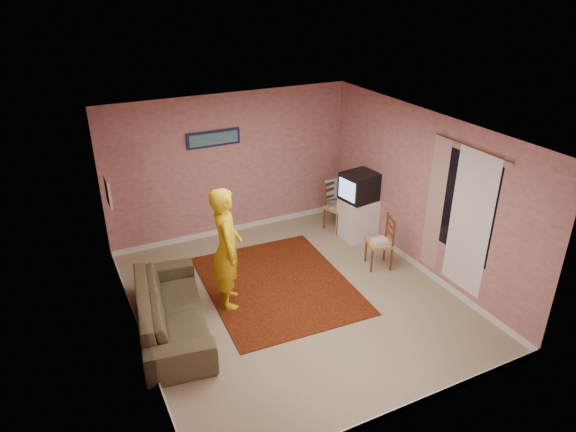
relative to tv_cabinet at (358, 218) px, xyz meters
name	(u,v)px	position (x,y,z in m)	size (l,w,h in m)	color
ground	(294,299)	(-1.95, -1.28, -0.37)	(5.00, 5.00, 0.00)	tan
wall_back	(231,166)	(-1.95, 1.22, 0.93)	(4.50, 0.02, 2.60)	#C68287
wall_front	(407,320)	(-1.95, -3.78, 0.93)	(4.50, 0.02, 2.60)	#C68287
wall_left	(129,257)	(-4.20, -1.28, 0.93)	(0.02, 5.00, 2.60)	#C68287
wall_right	(422,193)	(0.30, -1.28, 0.93)	(0.02, 5.00, 2.60)	#C68287
ceiling	(294,130)	(-1.95, -1.28, 2.23)	(4.50, 5.00, 0.02)	white
baseboard_back	(234,228)	(-1.95, 1.21, -0.32)	(4.50, 0.02, 0.10)	silver
baseboard_front	(395,412)	(-1.95, -3.77, -0.32)	(4.50, 0.02, 0.10)	silver
baseboard_left	(142,339)	(-4.19, -1.28, -0.32)	(0.02, 5.00, 0.10)	silver
baseboard_right	(413,262)	(0.29, -1.28, -0.32)	(0.02, 5.00, 0.10)	silver
window	(465,206)	(0.29, -2.18, 1.08)	(0.01, 1.10, 1.50)	black
curtain_sheer	(470,223)	(0.28, -2.33, 0.88)	(0.01, 0.75, 2.10)	white
curtain_floral	(435,205)	(0.26, -1.63, 0.88)	(0.01, 0.35, 2.10)	beige
curtain_rod	(472,147)	(0.25, -2.18, 1.95)	(0.02, 0.02, 1.40)	brown
picture_back	(214,139)	(-2.25, 1.19, 1.48)	(0.95, 0.04, 0.28)	#141538
picture_left	(108,192)	(-4.17, 0.32, 1.18)	(0.04, 0.38, 0.42)	#CFB38E
area_rug	(277,284)	(-2.00, -0.82, -0.37)	(2.12, 2.65, 0.01)	black
tv_cabinet	(358,218)	(0.00, 0.00, 0.00)	(0.59, 0.53, 0.75)	white
crt_tv	(359,187)	(-0.01, 0.00, 0.62)	(0.65, 0.60, 0.50)	black
chair_a	(338,201)	(-0.16, 0.43, 0.19)	(0.51, 0.50, 0.50)	tan
dvd_player	(338,204)	(-0.16, 0.43, 0.13)	(0.36, 0.26, 0.06)	silver
blue_throw	(333,189)	(-0.16, 0.62, 0.38)	(0.36, 0.04, 0.38)	#99D2FA
chair_b	(380,237)	(-0.27, -1.04, 0.17)	(0.49, 0.50, 0.48)	tan
game_console	(380,240)	(-0.27, -1.04, 0.11)	(0.24, 0.17, 0.05)	white
sofa	(171,309)	(-3.75, -1.19, -0.05)	(2.21, 0.86, 0.64)	brown
person	(227,248)	(-2.83, -0.93, 0.54)	(0.66, 0.44, 1.82)	gold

